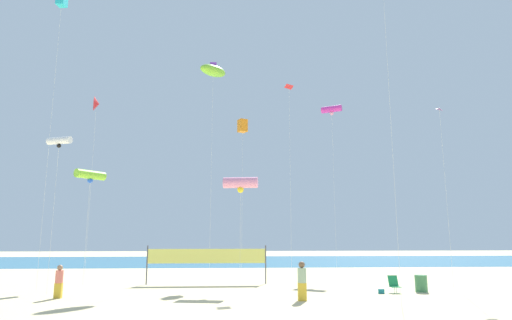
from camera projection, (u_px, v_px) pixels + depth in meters
name	position (u px, v px, depth m)	size (l,w,h in m)	color
ground_plane	(222.00, 316.00, 16.17)	(120.00, 120.00, 0.00)	beige
ocean_band	(230.00, 261.00, 48.23)	(120.00, 20.00, 0.01)	teal
beachgoer_coral_shirt	(59.00, 280.00, 20.62)	(0.37, 0.37, 1.61)	gold
beachgoer_sage_shirt	(302.00, 280.00, 19.89)	(0.42, 0.42, 1.82)	gold
folding_beach_chair	(394.00, 284.00, 22.53)	(0.52, 0.65, 0.89)	#1E8C4C
trash_barrel	(421.00, 283.00, 22.86)	(0.65, 0.65, 0.90)	#3F7F4C
volleyball_net	(207.00, 258.00, 26.52)	(7.61, 0.16, 2.40)	#4C4C51
beach_handbag	(381.00, 291.00, 22.10)	(0.30, 0.15, 0.24)	#19727A
kite_lime_tube	(90.00, 175.00, 27.07)	(1.68, 1.98, 7.21)	silver
kite_red_delta	(96.00, 104.00, 33.41)	(0.84, 1.25, 14.03)	silver
kite_pink_tube	(241.00, 183.00, 25.92)	(2.22, 0.99, 6.62)	silver
kite_cyan_box	(62.00, 1.00, 26.97)	(0.62, 0.62, 18.59)	silver
kite_pink_diamond	(440.00, 115.00, 26.60)	(0.54, 0.54, 11.18)	silver
kite_orange_box	(242.00, 126.00, 32.34)	(0.83, 0.83, 11.91)	silver
kite_red_diamond	(289.00, 89.00, 32.72)	(0.84, 0.84, 14.78)	silver
kite_white_tube	(59.00, 141.00, 23.40)	(1.54, 0.87, 8.51)	silver
kite_lime_inflatable	(213.00, 71.00, 34.03)	(2.58, 2.65, 17.03)	silver
kite_magenta_tube	(332.00, 110.00, 38.04)	(1.89, 1.40, 14.68)	silver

